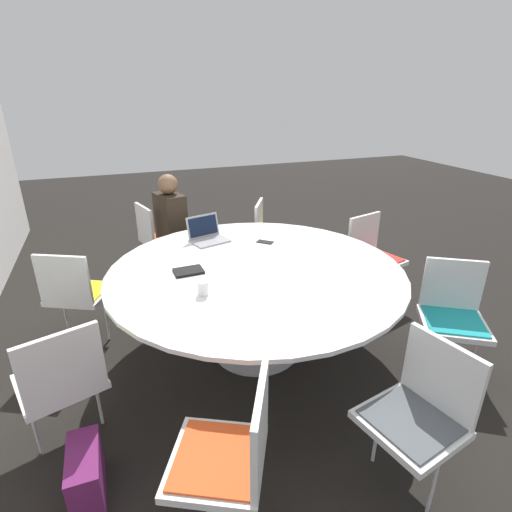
% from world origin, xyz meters
% --- Properties ---
extents(ground_plane, '(16.00, 16.00, 0.00)m').
position_xyz_m(ground_plane, '(0.00, 0.00, 0.00)').
color(ground_plane, black).
extents(conference_table, '(2.21, 2.21, 0.73)m').
position_xyz_m(conference_table, '(0.00, 0.00, 0.63)').
color(conference_table, '#B7B7BC').
rests_on(conference_table, ground_plane).
extents(chair_0, '(0.54, 0.52, 0.85)m').
position_xyz_m(chair_0, '(1.66, 0.53, 0.50)').
color(chair_0, silver).
rests_on(chair_0, ground_plane).
extents(chair_1, '(0.57, 0.58, 0.85)m').
position_xyz_m(chair_1, '(0.59, 1.32, 0.50)').
color(chair_1, silver).
rests_on(chair_1, ground_plane).
extents(chair_2, '(0.54, 0.55, 0.85)m').
position_xyz_m(chair_2, '(-0.51, 1.35, 0.50)').
color(chair_2, silver).
rests_on(chair_2, ground_plane).
extents(chair_3, '(0.58, 0.58, 0.85)m').
position_xyz_m(chair_3, '(-1.31, 0.61, 0.50)').
color(chair_3, silver).
rests_on(chair_3, ground_plane).
extents(chair_4, '(0.52, 0.50, 0.85)m').
position_xyz_m(chair_4, '(-1.40, -0.36, 0.50)').
color(chair_4, silver).
rests_on(chair_4, ground_plane).
extents(chair_5, '(0.59, 0.60, 0.85)m').
position_xyz_m(chair_5, '(-0.71, -1.26, 0.50)').
color(chair_5, silver).
rests_on(chair_5, ground_plane).
extents(chair_6, '(0.52, 0.53, 0.85)m').
position_xyz_m(chair_6, '(0.43, -1.38, 0.50)').
color(chair_6, silver).
rests_on(chair_6, ground_plane).
extents(chair_7, '(0.59, 0.58, 0.85)m').
position_xyz_m(chair_7, '(1.29, -0.65, 0.50)').
color(chair_7, silver).
rests_on(chair_7, ground_plane).
extents(person_0, '(0.41, 0.32, 1.20)m').
position_xyz_m(person_0, '(1.45, 0.39, 0.70)').
color(person_0, '#2D2319').
rests_on(person_0, ground_plane).
extents(laptop, '(0.33, 0.36, 0.21)m').
position_xyz_m(laptop, '(0.72, 0.20, 0.78)').
color(laptop, '#99999E').
rests_on(laptop, conference_table).
extents(spiral_notebook, '(0.16, 0.22, 0.02)m').
position_xyz_m(spiral_notebook, '(0.11, 0.49, 0.74)').
color(spiral_notebook, black).
rests_on(spiral_notebook, conference_table).
extents(coffee_cup, '(0.07, 0.07, 0.09)m').
position_xyz_m(coffee_cup, '(-0.26, 0.47, 0.78)').
color(coffee_cup, white).
rests_on(coffee_cup, conference_table).
extents(cell_phone, '(0.15, 0.15, 0.01)m').
position_xyz_m(cell_phone, '(0.48, -0.27, 0.74)').
color(cell_phone, black).
rests_on(cell_phone, conference_table).
extents(handbag, '(0.36, 0.16, 0.28)m').
position_xyz_m(handbag, '(-0.87, 1.27, 0.14)').
color(handbag, '#661E56').
rests_on(handbag, ground_plane).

